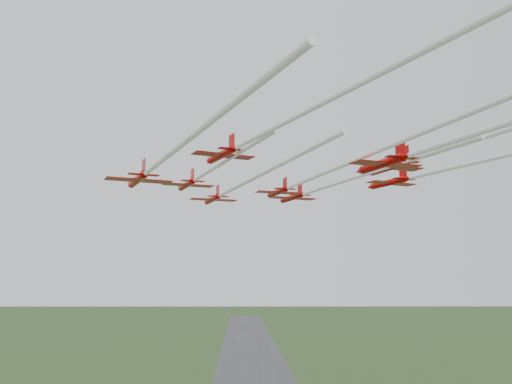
{
  "coord_description": "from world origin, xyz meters",
  "views": [
    {
      "loc": [
        -6.87,
        -99.39,
        45.02
      ],
      "look_at": [
        -4.08,
        0.06,
        60.49
      ],
      "focal_mm": 40.0,
      "sensor_mm": 36.0,
      "label": 1
    }
  ],
  "objects_px": {
    "jet_trail_solo": "(452,141)",
    "jet_row2_left": "(202,175)",
    "jet_row3_right": "(428,174)",
    "jet_row2_right": "(326,187)",
    "jet_row4_right": "(424,156)",
    "jet_row4_left": "(268,131)",
    "jet_row3_left": "(161,161)",
    "jet_row3_mid": "(323,173)",
    "jet_lead": "(235,187)"
  },
  "relations": [
    {
      "from": "jet_lead",
      "to": "jet_row3_right",
      "type": "distance_m",
      "value": 34.36
    },
    {
      "from": "jet_row2_right",
      "to": "jet_row3_left",
      "type": "xyz_separation_m",
      "value": [
        -24.83,
        -26.11,
        -1.12
      ]
    },
    {
      "from": "jet_lead",
      "to": "jet_row3_right",
      "type": "bearing_deg",
      "value": -40.23
    },
    {
      "from": "jet_row3_right",
      "to": "jet_row3_mid",
      "type": "bearing_deg",
      "value": -167.5
    },
    {
      "from": "jet_row2_left",
      "to": "jet_row3_mid",
      "type": "relative_size",
      "value": 0.72
    },
    {
      "from": "jet_trail_solo",
      "to": "jet_row2_left",
      "type": "bearing_deg",
      "value": 106.69
    },
    {
      "from": "jet_row4_left",
      "to": "jet_row4_right",
      "type": "relative_size",
      "value": 1.22
    },
    {
      "from": "jet_row2_left",
      "to": "jet_row3_right",
      "type": "distance_m",
      "value": 37.14
    },
    {
      "from": "jet_lead",
      "to": "jet_trail_solo",
      "type": "height_order",
      "value": "jet_lead"
    },
    {
      "from": "jet_row3_left",
      "to": "jet_row4_left",
      "type": "relative_size",
      "value": 1.09
    },
    {
      "from": "jet_lead",
      "to": "jet_row4_left",
      "type": "height_order",
      "value": "jet_lead"
    },
    {
      "from": "jet_lead",
      "to": "jet_trail_solo",
      "type": "bearing_deg",
      "value": -83.51
    },
    {
      "from": "jet_trail_solo",
      "to": "jet_row3_right",
      "type": "bearing_deg",
      "value": 54.73
    },
    {
      "from": "jet_row2_left",
      "to": "jet_row3_left",
      "type": "distance_m",
      "value": 21.16
    },
    {
      "from": "jet_row2_left",
      "to": "jet_row2_right",
      "type": "distance_m",
      "value": 21.77
    },
    {
      "from": "jet_row4_left",
      "to": "jet_trail_solo",
      "type": "bearing_deg",
      "value": -49.19
    },
    {
      "from": "jet_row2_right",
      "to": "jet_row4_left",
      "type": "relative_size",
      "value": 1.05
    },
    {
      "from": "jet_row4_left",
      "to": "jet_trail_solo",
      "type": "distance_m",
      "value": 20.17
    },
    {
      "from": "jet_row2_right",
      "to": "jet_row4_right",
      "type": "xyz_separation_m",
      "value": [
        11.09,
        -19.0,
        1.34
      ]
    },
    {
      "from": "jet_row4_left",
      "to": "jet_row3_left",
      "type": "bearing_deg",
      "value": 126.97
    },
    {
      "from": "jet_row3_mid",
      "to": "jet_trail_solo",
      "type": "bearing_deg",
      "value": -82.42
    },
    {
      "from": "jet_row3_right",
      "to": "jet_row4_right",
      "type": "relative_size",
      "value": 1.04
    },
    {
      "from": "jet_row2_right",
      "to": "jet_row2_left",
      "type": "bearing_deg",
      "value": 175.01
    },
    {
      "from": "jet_row2_right",
      "to": "jet_row3_mid",
      "type": "relative_size",
      "value": 0.9
    },
    {
      "from": "jet_row3_mid",
      "to": "jet_row3_right",
      "type": "bearing_deg",
      "value": 20.04
    },
    {
      "from": "jet_row2_left",
      "to": "jet_row3_right",
      "type": "relative_size",
      "value": 0.99
    },
    {
      "from": "jet_row2_left",
      "to": "jet_row3_right",
      "type": "height_order",
      "value": "jet_row3_right"
    },
    {
      "from": "jet_row4_left",
      "to": "jet_trail_solo",
      "type": "xyz_separation_m",
      "value": [
        18.05,
        -8.42,
        -3.19
      ]
    },
    {
      "from": "jet_row2_right",
      "to": "jet_row4_left",
      "type": "xyz_separation_m",
      "value": [
        -11.59,
        -33.4,
        0.97
      ]
    },
    {
      "from": "jet_row4_right",
      "to": "jet_row3_right",
      "type": "bearing_deg",
      "value": 49.73
    },
    {
      "from": "jet_row3_mid",
      "to": "jet_row3_right",
      "type": "distance_m",
      "value": 24.45
    },
    {
      "from": "jet_row3_left",
      "to": "jet_row3_right",
      "type": "distance_m",
      "value": 45.76
    },
    {
      "from": "jet_row3_left",
      "to": "jet_row4_left",
      "type": "distance_m",
      "value": 15.26
    },
    {
      "from": "jet_row3_mid",
      "to": "jet_trail_solo",
      "type": "xyz_separation_m",
      "value": [
        9.8,
        -21.53,
        -0.75
      ]
    },
    {
      "from": "jet_lead",
      "to": "jet_row2_right",
      "type": "distance_m",
      "value": 17.4
    },
    {
      "from": "jet_row3_right",
      "to": "jet_trail_solo",
      "type": "height_order",
      "value": "jet_row3_right"
    },
    {
      "from": "jet_row3_mid",
      "to": "jet_row3_right",
      "type": "xyz_separation_m",
      "value": [
        19.41,
        14.59,
        2.82
      ]
    },
    {
      "from": "jet_row2_right",
      "to": "jet_row4_right",
      "type": "height_order",
      "value": "jet_row4_right"
    },
    {
      "from": "jet_row3_left",
      "to": "jet_row3_mid",
      "type": "relative_size",
      "value": 0.93
    },
    {
      "from": "jet_row2_right",
      "to": "jet_row3_left",
      "type": "bearing_deg",
      "value": -152.88
    },
    {
      "from": "jet_row4_right",
      "to": "jet_row2_right",
      "type": "bearing_deg",
      "value": 100.49
    },
    {
      "from": "jet_lead",
      "to": "jet_row3_mid",
      "type": "relative_size",
      "value": 1.03
    },
    {
      "from": "jet_row4_right",
      "to": "jet_row3_mid",
      "type": "bearing_deg",
      "value": 165.35
    },
    {
      "from": "jet_row2_right",
      "to": "jet_row3_mid",
      "type": "bearing_deg",
      "value": -118.67
    },
    {
      "from": "jet_lead",
      "to": "jet_row2_right",
      "type": "xyz_separation_m",
      "value": [
        15.67,
        -7.47,
        -1.06
      ]
    },
    {
      "from": "jet_lead",
      "to": "jet_row3_mid",
      "type": "bearing_deg",
      "value": -83.74
    },
    {
      "from": "jet_lead",
      "to": "jet_row3_mid",
      "type": "xyz_separation_m",
      "value": [
        12.33,
        -27.77,
        -2.53
      ]
    },
    {
      "from": "jet_lead",
      "to": "jet_row2_left",
      "type": "distance_m",
      "value": 13.94
    },
    {
      "from": "jet_row2_right",
      "to": "jet_row4_right",
      "type": "distance_m",
      "value": 22.04
    },
    {
      "from": "jet_row2_right",
      "to": "jet_trail_solo",
      "type": "relative_size",
      "value": 1.11
    }
  ]
}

